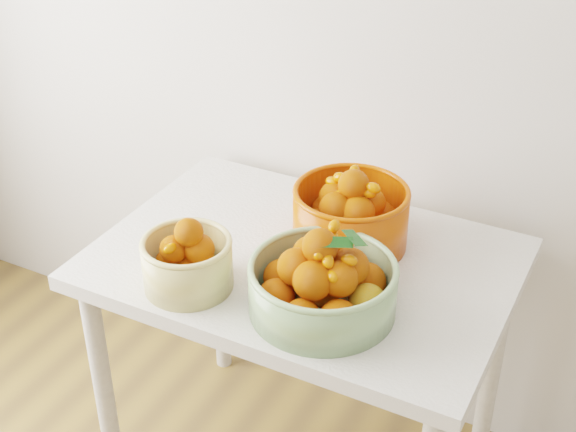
% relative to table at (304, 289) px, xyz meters
% --- Properties ---
extents(table, '(1.00, 0.70, 0.75)m').
position_rel_table_xyz_m(table, '(0.00, 0.00, 0.00)').
color(table, silver).
rests_on(table, ground).
extents(bowl_cream, '(0.22, 0.22, 0.18)m').
position_rel_table_xyz_m(bowl_cream, '(-0.18, -0.23, 0.16)').
color(bowl_cream, '#DAC67E').
rests_on(bowl_cream, table).
extents(bowl_green, '(0.41, 0.41, 0.21)m').
position_rel_table_xyz_m(bowl_green, '(0.13, -0.17, 0.17)').
color(bowl_green, '#89AB76').
rests_on(bowl_green, table).
extents(bowl_orange, '(0.36, 0.36, 0.21)m').
position_rel_table_xyz_m(bowl_orange, '(0.07, 0.11, 0.18)').
color(bowl_orange, '#D03C07').
rests_on(bowl_orange, table).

